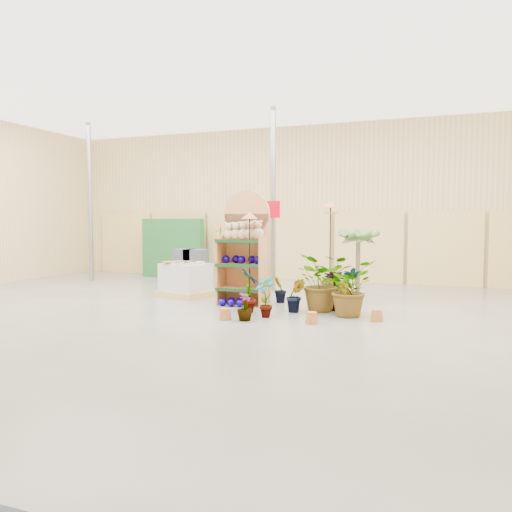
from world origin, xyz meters
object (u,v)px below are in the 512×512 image
at_px(display_shelf, 245,252).
at_px(potted_plant_2, 322,283).
at_px(pallet_stack, 186,280).
at_px(bird_table_front, 250,219).

distance_m(display_shelf, potted_plant_2, 1.87).
xyz_separation_m(display_shelf, potted_plant_2, (1.74, -0.40, -0.54)).
relative_size(pallet_stack, potted_plant_2, 1.15).
xyz_separation_m(display_shelf, bird_table_front, (0.24, -0.37, 0.69)).
relative_size(display_shelf, bird_table_front, 1.24).
bearing_deg(display_shelf, bird_table_front, -59.12).
xyz_separation_m(pallet_stack, potted_plant_2, (3.37, -0.80, 0.16)).
bearing_deg(pallet_stack, display_shelf, 0.95).
height_order(display_shelf, potted_plant_2, display_shelf).
distance_m(display_shelf, bird_table_front, 0.82).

